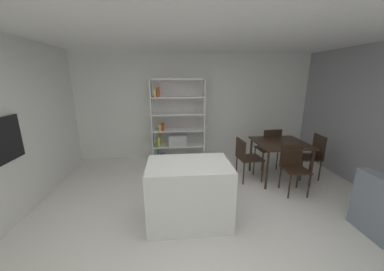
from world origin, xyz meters
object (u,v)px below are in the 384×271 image
object	(u,v)px
built_in_oven	(5,140)
dining_table	(280,146)
dining_chair_far	(269,146)
dining_chair_window_side	(313,153)
dining_chair_near	(293,164)
open_bookshelf	(175,128)
dining_chair_island_side	(246,156)
kitchen_island	(189,193)

from	to	relation	value
built_in_oven	dining_table	size ratio (longest dim) A/B	0.62
built_in_oven	dining_chair_far	size ratio (longest dim) A/B	0.64
dining_chair_far	dining_table	bearing A→B (deg)	84.37
dining_table	dining_chair_window_side	xyz separation A→B (m)	(0.72, -0.01, -0.17)
dining_chair_near	dining_table	bearing A→B (deg)	92.29
built_in_oven	dining_chair_near	bearing A→B (deg)	5.83
dining_chair_near	dining_chair_far	bearing A→B (deg)	91.64
open_bookshelf	dining_chair_near	distance (m)	2.70
built_in_oven	dining_chair_near	world-z (taller)	built_in_oven
dining_chair_island_side	dining_chair_window_side	bearing A→B (deg)	-95.38
dining_table	dining_chair_near	xyz separation A→B (m)	(0.00, -0.51, -0.18)
open_bookshelf	dining_table	distance (m)	2.40
kitchen_island	dining_chair_island_side	world-z (taller)	kitchen_island
dining_chair_far	kitchen_island	bearing A→B (deg)	36.24
dining_chair_far	dining_chair_near	bearing A→B (deg)	85.04
kitchen_island	dining_chair_window_side	distance (m)	2.93
open_bookshelf	built_in_oven	bearing A→B (deg)	-137.64
built_in_oven	dining_table	xyz separation A→B (m)	(4.41, 0.96, -0.53)
kitchen_island	dining_chair_far	distance (m)	2.60
kitchen_island	dining_chair_far	world-z (taller)	dining_chair_far
dining_table	dining_chair_island_side	world-z (taller)	dining_chair_island_side
kitchen_island	dining_chair_window_side	size ratio (longest dim) A/B	1.26
dining_table	dining_chair_island_side	size ratio (longest dim) A/B	1.14
kitchen_island	dining_chair_near	distance (m)	2.07
dining_chair_near	dining_chair_island_side	bearing A→B (deg)	146.68
kitchen_island	dining_table	distance (m)	2.31
kitchen_island	open_bookshelf	xyz separation A→B (m)	(-0.15, 2.34, 0.41)
open_bookshelf	dining_chair_near	size ratio (longest dim) A/B	2.32
built_in_oven	kitchen_island	world-z (taller)	built_in_oven
open_bookshelf	dining_chair_far	distance (m)	2.23
kitchen_island	built_in_oven	bearing A→B (deg)	174.54
built_in_oven	open_bookshelf	xyz separation A→B (m)	(2.31, 2.10, -0.38)
dining_table	dining_chair_window_side	size ratio (longest dim) A/B	1.08
dining_table	dining_chair_near	bearing A→B (deg)	-89.66
dining_chair_far	dining_chair_island_side	size ratio (longest dim) A/B	1.09
dining_table	dining_chair_window_side	distance (m)	0.74
kitchen_island	dining_table	size ratio (longest dim) A/B	1.16
dining_table	dining_chair_far	size ratio (longest dim) A/B	1.05
open_bookshelf	kitchen_island	bearing A→B (deg)	-86.34
dining_table	dining_chair_far	bearing A→B (deg)	89.03
dining_chair_near	dining_chair_window_side	world-z (taller)	dining_chair_window_side
dining_table	dining_chair_far	distance (m)	0.52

